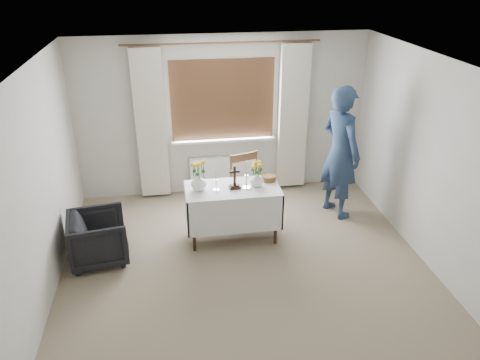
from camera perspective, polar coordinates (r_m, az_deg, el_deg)
name	(u,v)px	position (r m, az deg, el deg)	size (l,w,h in m)	color
ground	(250,282)	(5.69, 1.24, -12.28)	(5.00, 5.00, 0.00)	gray
altar_table	(233,213)	(6.29, -0.90, -4.05)	(1.24, 0.64, 0.76)	silver
wooden_chair	(250,190)	(6.63, 1.19, -1.24)	(0.46, 0.46, 1.00)	#55311D
armchair	(99,238)	(6.14, -16.86, -6.77)	(0.68, 0.70, 0.64)	black
person	(340,152)	(6.82, 12.14, 3.31)	(0.71, 0.47, 1.94)	navy
radiator	(224,174)	(7.59, -1.94, 0.71)	(1.10, 0.10, 0.60)	white
wooden_cross	(235,177)	(6.03, -0.66, 0.34)	(0.15, 0.11, 0.32)	black
candlestick_left	(216,180)	(5.99, -2.94, 0.06)	(0.09, 0.09, 0.31)	silver
candlestick_right	(247,175)	(6.02, 0.81, 0.63)	(0.11, 0.11, 0.38)	silver
flower_vase_left	(199,182)	(6.04, -5.04, -0.27)	(0.21, 0.21, 0.22)	white
flower_vase_right	(257,179)	(6.13, 2.05, 0.10)	(0.18, 0.18, 0.19)	white
wicker_basket	(269,178)	(6.31, 3.51, 0.26)	(0.19, 0.19, 0.07)	brown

